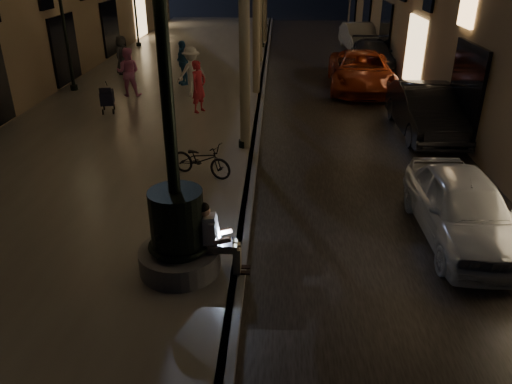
# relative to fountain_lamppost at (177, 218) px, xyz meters

# --- Properties ---
(ground) EXTENTS (120.00, 120.00, 0.00)m
(ground) POSITION_rel_fountain_lamppost_xyz_m (1.00, 13.00, -1.21)
(ground) COLOR black
(ground) RESTS_ON ground
(cobble_lane) EXTENTS (6.00, 45.00, 0.02)m
(cobble_lane) POSITION_rel_fountain_lamppost_xyz_m (4.00, 13.00, -1.20)
(cobble_lane) COLOR black
(cobble_lane) RESTS_ON ground
(promenade) EXTENTS (8.00, 45.00, 0.20)m
(promenade) POSITION_rel_fountain_lamppost_xyz_m (-3.00, 13.00, -1.11)
(promenade) COLOR slate
(promenade) RESTS_ON ground
(curb_strip) EXTENTS (0.25, 45.00, 0.20)m
(curb_strip) POSITION_rel_fountain_lamppost_xyz_m (1.00, 13.00, -1.11)
(curb_strip) COLOR #59595B
(curb_strip) RESTS_ON ground
(fountain_lamppost) EXTENTS (1.40, 1.40, 5.21)m
(fountain_lamppost) POSITION_rel_fountain_lamppost_xyz_m (0.00, 0.00, 0.00)
(fountain_lamppost) COLOR #59595B
(fountain_lamppost) RESTS_ON promenade
(seated_man_laptop) EXTENTS (0.93, 0.32, 1.30)m
(seated_man_laptop) POSITION_rel_fountain_lamppost_xyz_m (0.61, -0.00, -0.32)
(seated_man_laptop) COLOR gray
(seated_man_laptop) RESTS_ON promenade
(lamp_curb_a) EXTENTS (0.36, 0.36, 4.81)m
(lamp_curb_a) POSITION_rel_fountain_lamppost_xyz_m (0.70, 6.00, 2.02)
(lamp_curb_a) COLOR black
(lamp_curb_a) RESTS_ON promenade
(lamp_curb_b) EXTENTS (0.36, 0.36, 4.81)m
(lamp_curb_b) POSITION_rel_fountain_lamppost_xyz_m (0.70, 14.00, 2.02)
(lamp_curb_b) COLOR black
(lamp_curb_b) RESTS_ON promenade
(lamp_left_b) EXTENTS (0.36, 0.36, 4.81)m
(lamp_left_b) POSITION_rel_fountain_lamppost_xyz_m (-6.40, 12.00, 2.02)
(lamp_left_b) COLOR black
(lamp_left_b) RESTS_ON promenade
(stroller) EXTENTS (0.57, 1.01, 1.02)m
(stroller) POSITION_rel_fountain_lamppost_xyz_m (-4.12, 9.11, -0.50)
(stroller) COLOR black
(stroller) RESTS_ON promenade
(car_front) EXTENTS (1.63, 3.97, 1.35)m
(car_front) POSITION_rel_fountain_lamppost_xyz_m (5.27, 1.60, -0.54)
(car_front) COLOR #B4B7BC
(car_front) RESTS_ON ground
(car_second) EXTENTS (1.61, 4.53, 1.49)m
(car_second) POSITION_rel_fountain_lamppost_xyz_m (6.20, 7.94, -0.47)
(car_second) COLOR black
(car_second) RESTS_ON ground
(car_third) EXTENTS (2.79, 5.50, 1.49)m
(car_third) POSITION_rel_fountain_lamppost_xyz_m (5.00, 13.39, -0.47)
(car_third) COLOR maroon
(car_third) RESTS_ON ground
(car_rear) EXTENTS (1.78, 4.35, 1.26)m
(car_rear) POSITION_rel_fountain_lamppost_xyz_m (6.20, 17.70, -0.58)
(car_rear) COLOR #333338
(car_rear) RESTS_ON ground
(car_fifth) EXTENTS (1.85, 4.50, 1.45)m
(car_fifth) POSITION_rel_fountain_lamppost_xyz_m (6.20, 22.50, -0.49)
(car_fifth) COLOR #9E9D99
(car_fifth) RESTS_ON ground
(pedestrian_red) EXTENTS (0.68, 0.75, 1.73)m
(pedestrian_red) POSITION_rel_fountain_lamppost_xyz_m (-1.02, 9.31, -0.15)
(pedestrian_red) COLOR #AE222E
(pedestrian_red) RESTS_ON promenade
(pedestrian_pink) EXTENTS (0.88, 0.69, 1.78)m
(pedestrian_pink) POSITION_rel_fountain_lamppost_xyz_m (-3.95, 11.28, -0.12)
(pedestrian_pink) COLOR pink
(pedestrian_pink) RESTS_ON promenade
(pedestrian_white) EXTENTS (1.35, 1.26, 1.83)m
(pedestrian_white) POSITION_rel_fountain_lamppost_xyz_m (-1.57, 11.27, -0.10)
(pedestrian_white) COLOR silver
(pedestrian_white) RESTS_ON promenade
(pedestrian_blue) EXTENTS (0.92, 1.09, 1.75)m
(pedestrian_blue) POSITION_rel_fountain_lamppost_xyz_m (-2.22, 13.13, -0.14)
(pedestrian_blue) COLOR #255588
(pedestrian_blue) RESTS_ON promenade
(pedestrian_dark) EXTENTS (0.78, 0.95, 1.67)m
(pedestrian_dark) POSITION_rel_fountain_lamppost_xyz_m (-5.22, 14.85, -0.18)
(pedestrian_dark) COLOR #313135
(pedestrian_dark) RESTS_ON promenade
(bicycle) EXTENTS (1.70, 1.14, 0.84)m
(bicycle) POSITION_rel_fountain_lamppost_xyz_m (-0.19, 3.98, -0.59)
(bicycle) COLOR black
(bicycle) RESTS_ON promenade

